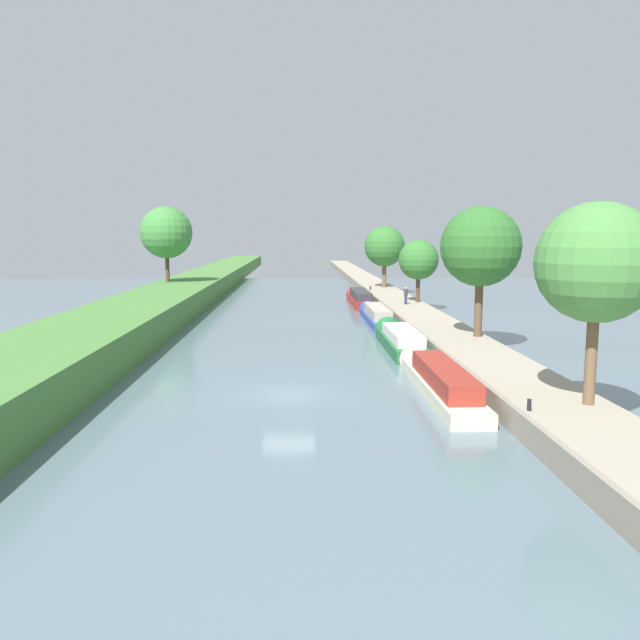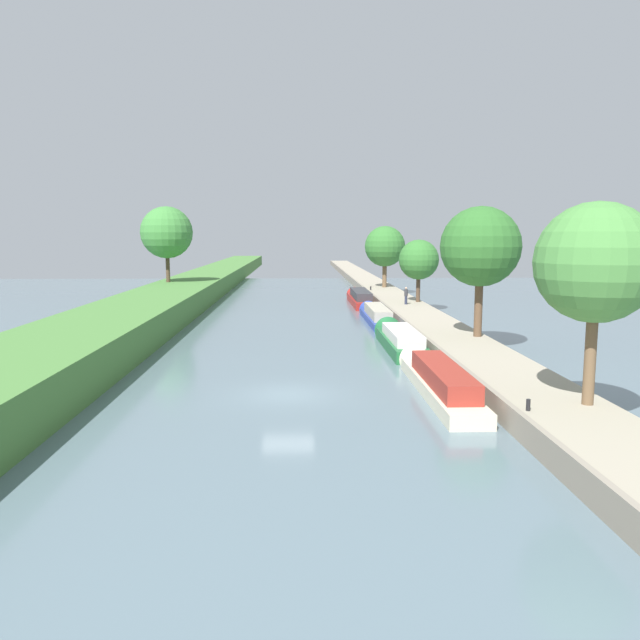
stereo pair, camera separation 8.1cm
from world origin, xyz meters
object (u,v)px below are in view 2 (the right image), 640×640
at_px(mooring_bollard_near, 528,405).
at_px(mooring_bollard_far, 371,288).
at_px(person_walking, 406,295).
at_px(narrowboat_red, 360,298).
at_px(narrowboat_blue, 376,315).
at_px(narrowboat_cream, 438,379).
at_px(narrowboat_green, 399,339).

xyz_separation_m(mooring_bollard_near, mooring_bollard_far, (0.00, 51.56, 0.00)).
bearing_deg(person_walking, narrowboat_red, 110.23).
relative_size(narrowboat_blue, mooring_bollard_near, 27.51).
xyz_separation_m(person_walking, mooring_bollard_far, (-1.58, 15.50, -0.65)).
bearing_deg(narrowboat_cream, narrowboat_red, 90.03).
bearing_deg(mooring_bollard_near, narrowboat_cream, 105.60).
relative_size(narrowboat_cream, narrowboat_red, 0.95).
distance_m(narrowboat_blue, mooring_bollard_far, 19.85).
bearing_deg(narrowboat_blue, narrowboat_green, -90.18).
xyz_separation_m(narrowboat_cream, narrowboat_blue, (0.08, 24.99, -0.05)).
distance_m(narrowboat_cream, person_walking, 29.48).
bearing_deg(narrowboat_blue, mooring_bollard_near, -86.72).
relative_size(narrowboat_green, person_walking, 6.67).
xyz_separation_m(narrowboat_green, mooring_bollard_far, (1.86, 32.77, 0.64)).
xyz_separation_m(narrowboat_green, narrowboat_red, (-0.06, 26.79, 0.08)).
height_order(narrowboat_green, person_walking, person_walking).
height_order(narrowboat_cream, narrowboat_red, narrowboat_red).
bearing_deg(person_walking, mooring_bollard_far, 95.83).
distance_m(narrowboat_red, mooring_bollard_far, 6.31).
distance_m(narrowboat_blue, narrowboat_red, 13.77).
bearing_deg(narrowboat_red, mooring_bollard_far, 72.20).
bearing_deg(mooring_bollard_far, narrowboat_cream, -92.43).
xyz_separation_m(person_walking, mooring_bollard_near, (-1.58, -36.06, -0.65)).
height_order(narrowboat_blue, mooring_bollard_near, mooring_bollard_near).
distance_m(narrowboat_green, mooring_bollard_near, 18.89).
relative_size(person_walking, mooring_bollard_far, 3.69).
relative_size(narrowboat_green, narrowboat_red, 0.84).
xyz_separation_m(narrowboat_green, mooring_bollard_near, (1.86, -18.78, 0.64)).
distance_m(person_walking, mooring_bollard_near, 36.10).
height_order(narrowboat_cream, narrowboat_blue, narrowboat_cream).
bearing_deg(narrowboat_red, narrowboat_cream, -89.97).
bearing_deg(mooring_bollard_near, mooring_bollard_far, 90.00).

